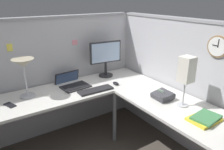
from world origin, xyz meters
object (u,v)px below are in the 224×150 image
cell_phone (10,105)px  book_stack (205,118)px  computer_mouse (116,83)px  desk_lamp_paper (187,71)px  monitor (106,56)px  desk_lamp_dome (24,66)px  office_phone (163,96)px  laptop (72,83)px  wall_clock (218,47)px  keyboard (96,90)px

cell_phone → book_stack: (1.43, -1.32, 0.02)m
computer_mouse → desk_lamp_paper: desk_lamp_paper is taller
monitor → desk_lamp_dome: bearing=-175.7°
office_phone → book_stack: office_phone is taller
laptop → desk_lamp_dome: desk_lamp_dome is taller
book_stack → desk_lamp_paper: size_ratio=0.56×
computer_mouse → office_phone: office_phone is taller
cell_phone → book_stack: 1.95m
monitor → book_stack: monitor is taller
computer_mouse → wall_clock: (0.55, -0.97, 0.59)m
computer_mouse → book_stack: 1.19m
cell_phone → office_phone: size_ratio=0.67×
desk_lamp_dome → office_phone: size_ratio=2.07×
wall_clock → laptop: bearing=128.8°
laptop → office_phone: size_ratio=1.90×
wall_clock → desk_lamp_paper: bearing=160.2°
computer_mouse → wall_clock: bearing=-60.5°
desk_lamp_dome → cell_phone: 0.43m
desk_lamp_dome → book_stack: bearing=-49.6°
desk_lamp_paper → wall_clock: (0.30, -0.11, 0.23)m
computer_mouse → desk_lamp_paper: (0.25, -0.86, 0.37)m
computer_mouse → book_stack: (0.18, -1.17, 0.00)m
desk_lamp_dome → computer_mouse: bearing=-14.3°
keyboard → desk_lamp_dome: size_ratio=0.97×
cell_phone → book_stack: size_ratio=0.48×
desk_lamp_dome → wall_clock: wall_clock is taller
office_phone → book_stack: bearing=-91.1°
office_phone → desk_lamp_dome: bearing=143.8°
wall_clock → desk_lamp_dome: bearing=142.1°
keyboard → wall_clock: (0.87, -0.94, 0.60)m
book_stack → wall_clock: size_ratio=1.35×
monitor → wall_clock: size_ratio=2.27×
desk_lamp_dome → cell_phone: (-0.21, -0.12, -0.36)m
laptop → office_phone: laptop is taller
laptop → office_phone: (0.67, -0.94, 0.01)m
monitor → desk_lamp_dome: 1.11m
keyboard → office_phone: 0.79m
office_phone → wall_clock: (0.36, -0.33, 0.57)m
monitor → cell_phone: bearing=-171.2°
keyboard → office_phone: office_phone is taller
office_phone → desk_lamp_paper: size_ratio=0.41×
book_stack → computer_mouse: bearing=98.9°
monitor → keyboard: 0.61m
laptop → desk_lamp_paper: (0.73, -1.17, 0.36)m
desk_lamp_dome → laptop: bearing=4.2°
laptop → book_stack: size_ratio=1.38×
desk_lamp_dome → desk_lamp_paper: bearing=-41.2°
book_stack → desk_lamp_paper: 0.48m
monitor → computer_mouse: monitor is taller
book_stack → desk_lamp_dome: bearing=130.4°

